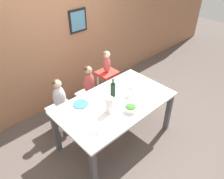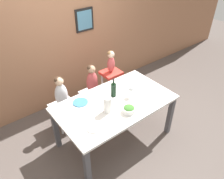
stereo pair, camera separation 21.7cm
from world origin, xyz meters
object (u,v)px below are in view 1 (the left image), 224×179
at_px(person_child_left, 59,95).
at_px(dinner_plate_back_left, 81,104).
at_px(chair_far_center, 90,97).
at_px(dinner_plate_back_right, 129,81).
at_px(wine_glass_near, 131,89).
at_px(person_child_center, 89,80).
at_px(chair_far_left, 62,112).
at_px(paper_towel_roll, 109,105).
at_px(salad_bowl_large, 130,108).
at_px(dinner_plate_front_left, 98,128).
at_px(chair_right_highchair, 107,80).
at_px(wine_bottle, 113,90).
at_px(person_baby_right, 107,61).

xyz_separation_m(person_child_left, dinner_plate_back_left, (0.08, -0.46, 0.04)).
xyz_separation_m(chair_far_center, dinner_plate_back_right, (0.44, -0.51, 0.39)).
relative_size(wine_glass_near, dinner_plate_back_left, 0.78).
height_order(person_child_center, dinner_plate_back_right, person_child_center).
xyz_separation_m(chair_far_left, wine_glass_near, (0.75, -0.80, 0.51)).
bearing_deg(paper_towel_roll, person_child_left, 107.78).
bearing_deg(salad_bowl_large, wine_glass_near, 42.53).
height_order(dinner_plate_front_left, dinner_plate_back_left, same).
xyz_separation_m(paper_towel_roll, salad_bowl_large, (0.22, -0.19, -0.07)).
height_order(chair_right_highchair, dinner_plate_front_left, dinner_plate_front_left).
height_order(chair_far_center, wine_glass_near, wine_glass_near).
relative_size(paper_towel_roll, salad_bowl_large, 1.36).
bearing_deg(chair_far_left, chair_far_center, 0.00).
bearing_deg(person_child_left, dinner_plate_front_left, -92.60).
height_order(chair_far_left, chair_right_highchair, chair_right_highchair).
bearing_deg(person_child_center, chair_far_left, -179.93).
bearing_deg(paper_towel_roll, chair_far_center, 69.69).
xyz_separation_m(person_child_center, dinner_plate_back_right, (0.44, -0.51, 0.04)).
relative_size(wine_bottle, dinner_plate_back_left, 1.34).
height_order(wine_glass_near, dinner_plate_back_left, wine_glass_near).
bearing_deg(dinner_plate_back_right, dinner_plate_front_left, -156.00).
relative_size(person_child_center, dinner_plate_back_right, 2.46).
relative_size(chair_far_left, salad_bowl_large, 2.59).
distance_m(chair_right_highchair, dinner_plate_back_right, 0.55).
relative_size(person_child_left, wine_bottle, 1.84).
bearing_deg(person_child_center, wine_glass_near, -78.19).
bearing_deg(chair_far_left, dinner_plate_front_left, -92.61).
xyz_separation_m(chair_right_highchair, dinner_plate_front_left, (-1.04, -0.98, 0.21)).
bearing_deg(person_child_left, dinner_plate_back_left, -79.98).
relative_size(paper_towel_roll, wine_glass_near, 1.37).
bearing_deg(person_child_center, dinner_plate_back_left, -138.06).
bearing_deg(chair_far_center, wine_glass_near, -78.17).
height_order(chair_far_left, person_child_left, person_child_left).
xyz_separation_m(chair_right_highchair, paper_towel_roll, (-0.73, -0.85, 0.32)).
bearing_deg(wine_bottle, chair_right_highchair, 54.64).
distance_m(person_baby_right, dinner_plate_front_left, 1.45).
xyz_separation_m(person_baby_right, paper_towel_roll, (-0.73, -0.85, -0.07)).
distance_m(chair_far_left, dinner_plate_front_left, 1.06).
height_order(wine_glass_near, dinner_plate_back_right, wine_glass_near).
height_order(person_baby_right, dinner_plate_back_left, person_baby_right).
distance_m(person_child_left, dinner_plate_front_left, 0.99).
bearing_deg(dinner_plate_back_right, salad_bowl_large, -135.23).
height_order(chair_right_highchair, person_child_center, person_child_center).
xyz_separation_m(wine_bottle, salad_bowl_large, (-0.07, -0.42, -0.07)).
distance_m(person_baby_right, paper_towel_roll, 1.12).
relative_size(dinner_plate_front_left, dinner_plate_back_right, 1.00).
relative_size(dinner_plate_back_left, dinner_plate_back_right, 1.00).
height_order(paper_towel_roll, dinner_plate_back_right, paper_towel_roll).
bearing_deg(chair_far_center, person_child_center, 90.00).
relative_size(paper_towel_roll, dinner_plate_front_left, 1.07).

